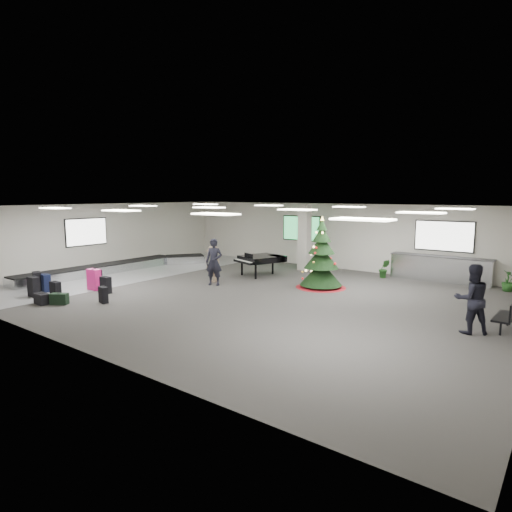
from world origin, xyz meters
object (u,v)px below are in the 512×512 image
Objects in this scene: christmas_tree at (321,263)px; service_counter at (440,269)px; traveler_a at (214,262)px; traveler_bench at (472,299)px; bench at (509,314)px; potted_plant_right at (508,281)px; grand_piano at (260,259)px; baggage_carousel at (119,267)px; pink_suitcase at (94,279)px; traveler_b at (213,264)px; potted_plant_left at (384,269)px.

service_counter is at bearing 49.96° from christmas_tree.
traveler_bench is (9.52, -0.42, -0.02)m from traveler_a.
bench is 5.51m from potted_plant_right.
christmas_tree is at bearing 10.33° from grand_piano.
grand_piano is (6.01, 3.18, 0.55)m from baggage_carousel.
grand_piano is at bearing -161.67° from potted_plant_right.
traveler_a reaches higher than pink_suitcase.
baggage_carousel is 7.16× the size of bench.
traveler_a is 2.36× the size of potted_plant_right.
bench reaches higher than potted_plant_right.
pink_suitcase is 0.45× the size of traveler_bench.
service_counter is at bearing 38.55° from pink_suitcase.
traveler_b is (2.63, 3.87, 0.36)m from pink_suitcase.
baggage_carousel is 5.13× the size of traveler_a.
traveler_bench is at bearing 13.73° from traveler_b.
traveler_a is at bearing -175.84° from bench.
traveler_bench is (2.43, -6.72, 0.38)m from service_counter.
traveler_b is 0.82× the size of traveler_bench.
pink_suitcase is at bearing -162.11° from bench.
grand_piano reaches higher than baggage_carousel.
traveler_bench is at bearing -91.25° from potted_plant_right.
bench is at bearing -19.97° from traveler_a.
bench is 1.22m from traveler_bench.
traveler_a is (-10.31, -0.40, 0.47)m from bench.
bench is 0.73× the size of traveler_bench.
christmas_tree is 4.28m from traveler_a.
baggage_carousel is 16.08m from bench.
grand_piano is 10.33m from bench.
baggage_carousel is at bearing -157.76° from potted_plant_right.
pink_suitcase is 1.01× the size of potted_plant_left.
traveler_bench is at bearing -70.16° from service_counter.
service_counter is at bearing 17.64° from potted_plant_left.
traveler_b is (5.29, 0.87, 0.55)m from baggage_carousel.
grand_piano is (3.35, 6.18, 0.35)m from pink_suitcase.
christmas_tree is at bearing 166.65° from bench.
potted_plant_right is (9.40, 3.11, -0.36)m from grand_piano.
bench is (6.65, -1.82, -0.49)m from christmas_tree.
service_counter is 1.82× the size of grand_piano.
potted_plant_left reaches higher than potted_plant_right.
traveler_a reaches higher than grand_piano.
bench is 1.65× the size of potted_plant_left.
traveler_b is at bearing -178.28° from bench.
traveler_b is at bearing 50.63° from pink_suitcase.
baggage_carousel is 6.82m from grand_piano.
traveler_a is 9.53m from traveler_bench.
baggage_carousel is 5.39m from traveler_b.
grand_piano is 1.46× the size of traveler_b.
traveler_b reaches higher than baggage_carousel.
service_counter reaches higher than baggage_carousel.
potted_plant_right is (2.56, -0.44, -0.15)m from service_counter.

